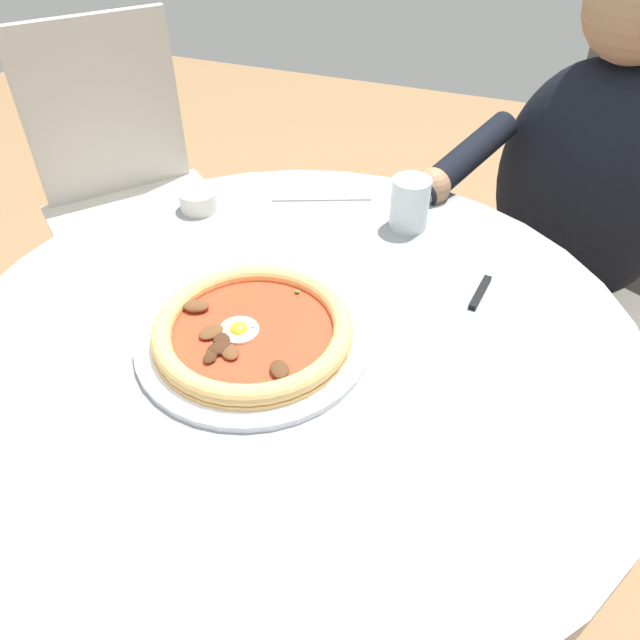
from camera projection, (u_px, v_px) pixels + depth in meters
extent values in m
cube|color=olive|center=(304.00, 584.00, 1.32)|extent=(6.00, 6.00, 0.02)
cylinder|color=gray|center=(295.00, 340.00, 0.84)|extent=(0.95, 0.95, 0.04)
cylinder|color=gray|center=(301.00, 487.00, 1.08)|extent=(0.09, 0.09, 0.68)
cylinder|color=gray|center=(304.00, 580.00, 1.31)|extent=(0.42, 0.42, 0.02)
cylinder|color=white|center=(254.00, 338.00, 0.81)|extent=(0.32, 0.32, 0.01)
cylinder|color=tan|center=(253.00, 334.00, 0.80)|extent=(0.27, 0.27, 0.01)
torus|color=tan|center=(253.00, 328.00, 0.80)|extent=(0.27, 0.27, 0.03)
cylinder|color=red|center=(253.00, 331.00, 0.80)|extent=(0.25, 0.25, 0.00)
cylinder|color=white|center=(239.00, 330.00, 0.79)|extent=(0.05, 0.05, 0.00)
ellipsoid|color=yellow|center=(239.00, 329.00, 0.79)|extent=(0.02, 0.02, 0.02)
ellipsoid|color=#3D2314|center=(210.00, 357.00, 0.75)|extent=(0.02, 0.02, 0.01)
ellipsoid|color=brown|center=(196.00, 306.00, 0.83)|extent=(0.04, 0.04, 0.01)
ellipsoid|color=#4C2D19|center=(279.00, 369.00, 0.74)|extent=(0.04, 0.04, 0.01)
ellipsoid|color=brown|center=(230.00, 352.00, 0.76)|extent=(0.04, 0.04, 0.01)
ellipsoid|color=#4C2D19|center=(213.00, 350.00, 0.76)|extent=(0.02, 0.02, 0.01)
ellipsoid|color=#3D2314|center=(220.00, 348.00, 0.76)|extent=(0.04, 0.04, 0.01)
ellipsoid|color=#3D2314|center=(222.00, 340.00, 0.78)|extent=(0.04, 0.04, 0.01)
ellipsoid|color=brown|center=(211.00, 332.00, 0.79)|extent=(0.04, 0.04, 0.01)
ellipsoid|color=#2D6B28|center=(213.00, 360.00, 0.75)|extent=(0.01, 0.01, 0.00)
ellipsoid|color=#2D6B28|center=(253.00, 328.00, 0.80)|extent=(0.01, 0.01, 0.00)
ellipsoid|color=#2D6B28|center=(297.00, 292.00, 0.86)|extent=(0.01, 0.01, 0.00)
cylinder|color=silver|center=(410.00, 203.00, 1.00)|extent=(0.06, 0.06, 0.09)
cylinder|color=silver|center=(408.00, 221.00, 1.03)|extent=(0.06, 0.06, 0.02)
cube|color=silver|center=(498.00, 260.00, 0.95)|extent=(0.02, 0.11, 0.00)
cube|color=black|center=(480.00, 292.00, 0.88)|extent=(0.02, 0.08, 0.01)
cylinder|color=white|center=(199.00, 200.00, 1.06)|extent=(0.07, 0.07, 0.03)
cylinder|color=olive|center=(198.00, 196.00, 1.06)|extent=(0.06, 0.06, 0.01)
cube|color=#BCBCC1|center=(322.00, 199.00, 1.10)|extent=(0.17, 0.08, 0.00)
cube|color=#282833|center=(529.00, 360.00, 1.51)|extent=(0.43, 0.41, 0.45)
ellipsoid|color=black|center=(583.00, 190.00, 1.20)|extent=(0.44, 0.38, 0.50)
cylinder|color=black|center=(465.00, 158.00, 1.13)|extent=(0.16, 0.27, 0.11)
sphere|color=#936B4C|center=(432.00, 187.00, 1.09)|extent=(0.07, 0.07, 0.07)
cube|color=#504A45|center=(566.00, 273.00, 1.38)|extent=(0.59, 0.59, 0.02)
cylinder|color=#4C4742|center=(431.00, 342.00, 1.55)|extent=(0.02, 0.02, 0.46)
cylinder|color=#4C4742|center=(564.00, 436.00, 1.32)|extent=(0.02, 0.02, 0.46)
cylinder|color=#4C4742|center=(524.00, 283.00, 1.75)|extent=(0.02, 0.02, 0.46)
cube|color=beige|center=(146.00, 225.00, 1.53)|extent=(0.61, 0.61, 0.02)
cube|color=beige|center=(103.00, 110.00, 1.52)|extent=(0.26, 0.32, 0.44)
cylinder|color=#B7B2A8|center=(113.00, 366.00, 1.49)|extent=(0.02, 0.02, 0.46)
cylinder|color=#B7B2A8|center=(255.00, 315.00, 1.64)|extent=(0.02, 0.02, 0.46)
cylinder|color=#B7B2A8|center=(75.00, 283.00, 1.74)|extent=(0.02, 0.02, 0.46)
cylinder|color=#B7B2A8|center=(201.00, 245.00, 1.89)|extent=(0.02, 0.02, 0.46)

